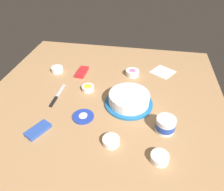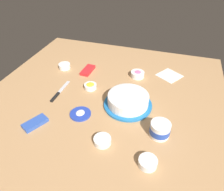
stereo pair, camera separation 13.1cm
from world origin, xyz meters
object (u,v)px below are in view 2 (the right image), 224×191
(sprinkle_bowl_rainbow, at_px, (102,140))
(candy_box_lower, at_px, (35,123))
(spreading_knife, at_px, (59,93))
(paper_napkin, at_px, (169,75))
(frosting_tub, at_px, (160,129))
(sprinkle_bowl_blue, at_px, (148,162))
(frosting_tub_lid, at_px, (80,114))
(frosted_cake, at_px, (128,100))
(sprinkle_bowl_orange, at_px, (64,66))
(sprinkle_bowl_yellow, at_px, (90,86))
(sprinkle_bowl_pink, at_px, (138,74))
(candy_box_upper, at_px, (88,70))

(sprinkle_bowl_rainbow, bearing_deg, candy_box_lower, -91.36)
(spreading_knife, bearing_deg, paper_napkin, 122.79)
(frosting_tub, xyz_separation_m, sprinkle_bowl_blue, (0.20, -0.03, -0.02))
(frosting_tub_lid, distance_m, spreading_knife, 0.26)
(frosted_cake, distance_m, frosting_tub_lid, 0.30)
(frosted_cake, distance_m, paper_napkin, 0.48)
(sprinkle_bowl_orange, bearing_deg, frosting_tub_lid, 36.69)
(spreading_knife, relative_size, paper_napkin, 1.58)
(frosted_cake, bearing_deg, sprinkle_bowl_blue, 26.31)
(sprinkle_bowl_rainbow, bearing_deg, sprinkle_bowl_orange, -139.03)
(frosting_tub, distance_m, sprinkle_bowl_rainbow, 0.30)
(paper_napkin, bearing_deg, sprinkle_bowl_orange, -80.54)
(frosting_tub, relative_size, frosting_tub_lid, 0.86)
(sprinkle_bowl_rainbow, xyz_separation_m, paper_napkin, (-0.74, 0.27, -0.01))
(candy_box_lower, bearing_deg, sprinkle_bowl_yellow, -174.69)
(frosting_tub, height_order, spreading_knife, frosting_tub)
(spreading_knife, xyz_separation_m, sprinkle_bowl_pink, (-0.36, 0.46, 0.02))
(frosting_tub_lid, bearing_deg, spreading_knife, -123.25)
(sprinkle_bowl_orange, bearing_deg, sprinkle_bowl_pink, 94.97)
(frosted_cake, relative_size, sprinkle_bowl_blue, 3.36)
(sprinkle_bowl_pink, relative_size, sprinkle_bowl_yellow, 1.17)
(candy_box_lower, bearing_deg, frosting_tub_lid, 152.81)
(sprinkle_bowl_blue, bearing_deg, frosted_cake, -153.69)
(sprinkle_bowl_orange, bearing_deg, candy_box_lower, 12.17)
(frosting_tub_lid, height_order, candy_box_lower, candy_box_lower)
(frosting_tub, xyz_separation_m, candy_box_upper, (-0.48, -0.60, -0.03))
(sprinkle_bowl_rainbow, bearing_deg, paper_napkin, 160.09)
(sprinkle_bowl_yellow, bearing_deg, spreading_knife, -56.62)
(spreading_knife, distance_m, sprinkle_bowl_rainbow, 0.51)
(spreading_knife, height_order, candy_box_upper, candy_box_upper)
(sprinkle_bowl_yellow, relative_size, candy_box_lower, 0.63)
(paper_napkin, bearing_deg, sprinkle_bowl_pink, -69.79)
(sprinkle_bowl_pink, xyz_separation_m, paper_napkin, (-0.08, 0.23, -0.02))
(sprinkle_bowl_orange, bearing_deg, frosting_tub, 59.44)
(frosted_cake, relative_size, frosting_tub_lid, 2.39)
(frosted_cake, xyz_separation_m, spreading_knife, (0.02, -0.47, -0.04))
(frosted_cake, xyz_separation_m, sprinkle_bowl_blue, (0.38, 0.19, -0.02))
(sprinkle_bowl_rainbow, height_order, sprinkle_bowl_yellow, sprinkle_bowl_yellow)
(sprinkle_bowl_blue, bearing_deg, frosting_tub, 172.13)
(candy_box_lower, bearing_deg, sprinkle_bowl_rainbow, 115.81)
(frosting_tub, xyz_separation_m, spreading_knife, (-0.16, -0.68, -0.04))
(frosting_tub, relative_size, sprinkle_bowl_yellow, 1.26)
(sprinkle_bowl_pink, relative_size, paper_napkin, 0.66)
(frosted_cake, relative_size, sprinkle_bowl_rainbow, 3.31)
(frosting_tub, relative_size, sprinkle_bowl_pink, 1.08)
(candy_box_upper, distance_m, paper_napkin, 0.62)
(sprinkle_bowl_pink, xyz_separation_m, sprinkle_bowl_orange, (0.05, -0.57, -0.00))
(frosted_cake, bearing_deg, paper_napkin, 152.93)
(candy_box_lower, bearing_deg, frosted_cake, 151.62)
(sprinkle_bowl_blue, xyz_separation_m, sprinkle_bowl_orange, (-0.67, -0.77, 0.00))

